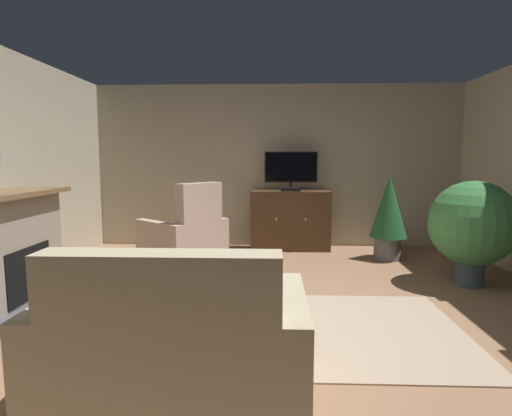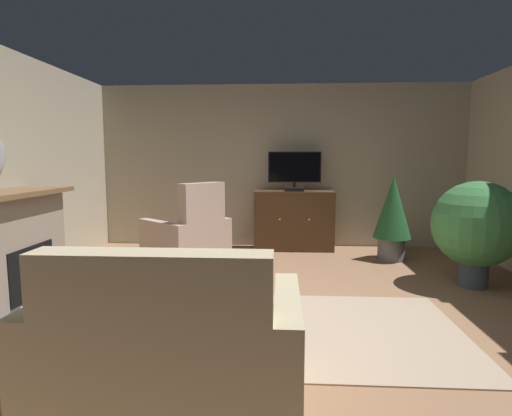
{
  "view_description": "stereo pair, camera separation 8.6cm",
  "coord_description": "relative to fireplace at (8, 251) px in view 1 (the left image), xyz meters",
  "views": [
    {
      "loc": [
        -0.09,
        -3.46,
        1.44
      ],
      "look_at": [
        -0.24,
        0.38,
        0.97
      ],
      "focal_mm": 28.59,
      "sensor_mm": 36.0,
      "label": 1
    },
    {
      "loc": [
        -0.01,
        -3.46,
        1.44
      ],
      "look_at": [
        -0.24,
        0.38,
        0.97
      ],
      "focal_mm": 28.59,
      "sensor_mm": 36.0,
      "label": 2
    }
  ],
  "objects": [
    {
      "name": "potted_plant_small_fern_corner",
      "position": [
        4.84,
        0.8,
        0.16
      ],
      "size": [
        0.96,
        0.96,
        1.19
      ],
      "color": "#3D4C5B",
      "rests_on": "ground_plane"
    },
    {
      "name": "rug_central",
      "position": [
        2.82,
        -0.5,
        -0.53
      ],
      "size": [
        2.72,
        1.68,
        0.01
      ],
      "primitive_type": "cube",
      "color": "tan",
      "rests_on": "ground_plane"
    },
    {
      "name": "tv_remote",
      "position": [
        1.95,
        -0.34,
        -0.08
      ],
      "size": [
        0.18,
        0.08,
        0.02
      ],
      "primitive_type": "cube",
      "rotation": [
        0.0,
        0.0,
        6.08
      ],
      "color": "black",
      "rests_on": "coffee_table"
    },
    {
      "name": "potted_plant_leafy_by_curtain",
      "position": [
        4.24,
        1.99,
        0.13
      ],
      "size": [
        0.52,
        0.52,
        1.2
      ],
      "color": "slate",
      "rests_on": "ground_plane"
    },
    {
      "name": "television",
      "position": [
        2.88,
        2.54,
        0.72
      ],
      "size": [
        0.81,
        0.2,
        0.61
      ],
      "color": "black",
      "rests_on": "tv_cabinet"
    },
    {
      "name": "coffee_table",
      "position": [
        2.07,
        -0.42,
        -0.15
      ],
      "size": [
        0.87,
        0.54,
        0.45
      ],
      "color": "#4C331E",
      "rests_on": "ground_plane"
    },
    {
      "name": "armchair_by_fireplace",
      "position": [
        1.39,
        1.69,
        -0.2
      ],
      "size": [
        1.28,
        1.29,
        1.12
      ],
      "color": "#BC9E8E",
      "rests_on": "ground_plane"
    },
    {
      "name": "sofa_floral",
      "position": [
        2.02,
        -1.57,
        -0.21
      ],
      "size": [
        1.51,
        0.95,
        0.98
      ],
      "color": "tan",
      "rests_on": "ground_plane"
    },
    {
      "name": "wall_back",
      "position": [
        2.67,
        2.94,
        0.78
      ],
      "size": [
        6.5,
        0.1,
        2.62
      ],
      "primitive_type": "cube",
      "color": "#B2A88E",
      "rests_on": "ground_plane"
    },
    {
      "name": "ground_plane",
      "position": [
        2.67,
        -0.34,
        -0.56
      ],
      "size": [
        6.5,
        7.07,
        0.04
      ],
      "primitive_type": "cube",
      "color": "#936B4C"
    },
    {
      "name": "folded_newspaper",
      "position": [
        1.98,
        -0.37,
        -0.09
      ],
      "size": [
        0.3,
        0.22,
        0.01
      ],
      "primitive_type": "cube",
      "rotation": [
        0.0,
        0.0,
        0.01
      ],
      "color": "silver",
      "rests_on": "coffee_table"
    },
    {
      "name": "fireplace",
      "position": [
        0.0,
        0.0,
        0.0
      ],
      "size": [
        0.92,
        1.49,
        1.12
      ],
      "color": "#4C4C51",
      "rests_on": "ground_plane"
    },
    {
      "name": "tv_cabinet",
      "position": [
        2.88,
        2.59,
        -0.09
      ],
      "size": [
        1.24,
        0.46,
        0.93
      ],
      "color": "#352315",
      "rests_on": "ground_plane"
    },
    {
      "name": "cat",
      "position": [
        1.22,
        0.2,
        -0.44
      ],
      "size": [
        0.28,
        0.64,
        0.2
      ],
      "color": "gray",
      "rests_on": "ground_plane"
    }
  ]
}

